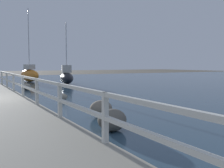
% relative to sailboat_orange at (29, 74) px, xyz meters
% --- Properties ---
extents(railing, '(0.10, 32.50, 0.96)m').
position_rel_sailboat_orange_xyz_m(railing, '(-3.32, -14.68, 0.20)').
color(railing, silver).
rests_on(railing, dock_walkway).
extents(boulder_water_edge, '(0.58, 0.53, 0.44)m').
position_rel_sailboat_orange_xyz_m(boulder_water_edge, '(-2.00, -8.63, -0.52)').
color(boulder_water_edge, gray).
rests_on(boulder_water_edge, ground).
extents(boulder_downstream, '(0.45, 0.41, 0.34)m').
position_rel_sailboat_orange_xyz_m(boulder_downstream, '(-1.50, -14.86, -0.57)').
color(boulder_downstream, gray).
rests_on(boulder_downstream, ground).
extents(boulder_mid_strip, '(0.76, 0.69, 0.57)m').
position_rel_sailboat_orange_xyz_m(boulder_mid_strip, '(-1.70, -19.39, -0.45)').
color(boulder_mid_strip, slate).
rests_on(boulder_mid_strip, ground).
extents(boulder_upstream, '(0.78, 0.71, 0.59)m').
position_rel_sailboat_orange_xyz_m(boulder_upstream, '(-2.24, -21.11, -0.44)').
color(boulder_upstream, '#666056').
rests_on(boulder_upstream, ground).
extents(sailboat_orange, '(1.87, 3.42, 7.27)m').
position_rel_sailboat_orange_xyz_m(sailboat_orange, '(0.00, 0.00, 0.00)').
color(sailboat_orange, orange).
rests_on(sailboat_orange, water_surface).
extents(sailboat_black, '(2.08, 3.90, 5.45)m').
position_rel_sailboat_orange_xyz_m(sailboat_black, '(2.31, -4.55, -0.10)').
color(sailboat_black, black).
rests_on(sailboat_black, water_surface).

